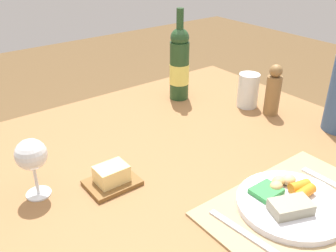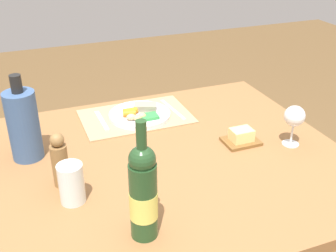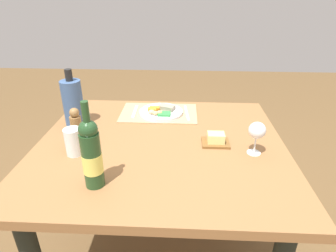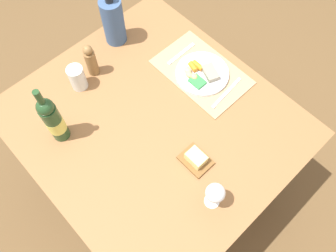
{
  "view_description": "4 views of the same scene",
  "coord_description": "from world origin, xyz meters",
  "px_view_note": "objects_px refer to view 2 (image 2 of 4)",
  "views": [
    {
      "loc": [
        -0.62,
        -0.71,
        1.32
      ],
      "look_at": [
        -0.05,
        0.05,
        0.82
      ],
      "focal_mm": 39.94,
      "sensor_mm": 36.0,
      "label": 1
    },
    {
      "loc": [
        0.47,
        1.16,
        1.51
      ],
      "look_at": [
        0.0,
        -0.06,
        0.83
      ],
      "focal_mm": 44.56,
      "sensor_mm": 36.0,
      "label": 2
    },
    {
      "loc": [
        -0.1,
        1.2,
        1.42
      ],
      "look_at": [
        -0.03,
        -0.05,
        0.8
      ],
      "focal_mm": 30.41,
      "sensor_mm": 36.0,
      "label": 3
    },
    {
      "loc": [
        -0.57,
        0.45,
        2.08
      ],
      "look_at": [
        -0.07,
        -0.02,
        0.76
      ],
      "focal_mm": 36.56,
      "sensor_mm": 36.0,
      "label": 4
    }
  ],
  "objects_px": {
    "wine_glass": "(294,117)",
    "wine_bottle": "(143,193)",
    "water_tumbler": "(72,186)",
    "dining_table": "(175,181)",
    "dinner_plate": "(140,114)",
    "butter_dish": "(242,138)",
    "cooler_bottle": "(23,125)",
    "fork": "(173,109)",
    "knife": "(102,121)",
    "pepper_mill": "(60,161)"
  },
  "relations": [
    {
      "from": "dinner_plate",
      "to": "wine_glass",
      "type": "distance_m",
      "value": 0.62
    },
    {
      "from": "pepper_mill",
      "to": "fork",
      "type": "bearing_deg",
      "value": -144.65
    },
    {
      "from": "wine_bottle",
      "to": "butter_dish",
      "type": "height_order",
      "value": "wine_bottle"
    },
    {
      "from": "dinner_plate",
      "to": "pepper_mill",
      "type": "distance_m",
      "value": 0.52
    },
    {
      "from": "dining_table",
      "to": "dinner_plate",
      "type": "xyz_separation_m",
      "value": [
        0.02,
        -0.33,
        0.12
      ]
    },
    {
      "from": "dining_table",
      "to": "dinner_plate",
      "type": "bearing_deg",
      "value": -86.13
    },
    {
      "from": "knife",
      "to": "wine_glass",
      "type": "xyz_separation_m",
      "value": [
        -0.61,
        0.43,
        0.1
      ]
    },
    {
      "from": "wine_glass",
      "to": "wine_bottle",
      "type": "distance_m",
      "value": 0.7
    },
    {
      "from": "water_tumbler",
      "to": "butter_dish",
      "type": "height_order",
      "value": "water_tumbler"
    },
    {
      "from": "dining_table",
      "to": "knife",
      "type": "bearing_deg",
      "value": -62.86
    },
    {
      "from": "butter_dish",
      "to": "fork",
      "type": "bearing_deg",
      "value": -68.6
    },
    {
      "from": "dining_table",
      "to": "dinner_plate",
      "type": "height_order",
      "value": "dinner_plate"
    },
    {
      "from": "dinner_plate",
      "to": "dining_table",
      "type": "bearing_deg",
      "value": 93.87
    },
    {
      "from": "fork",
      "to": "cooler_bottle",
      "type": "bearing_deg",
      "value": 9.37
    },
    {
      "from": "dining_table",
      "to": "cooler_bottle",
      "type": "relative_size",
      "value": 3.9
    },
    {
      "from": "dinner_plate",
      "to": "fork",
      "type": "height_order",
      "value": "dinner_plate"
    },
    {
      "from": "dinner_plate",
      "to": "wine_glass",
      "type": "relative_size",
      "value": 1.65
    },
    {
      "from": "knife",
      "to": "pepper_mill",
      "type": "height_order",
      "value": "pepper_mill"
    },
    {
      "from": "knife",
      "to": "dinner_plate",
      "type": "bearing_deg",
      "value": 172.47
    },
    {
      "from": "fork",
      "to": "cooler_bottle",
      "type": "distance_m",
      "value": 0.64
    },
    {
      "from": "dinner_plate",
      "to": "knife",
      "type": "bearing_deg",
      "value": -6.55
    },
    {
      "from": "water_tumbler",
      "to": "wine_glass",
      "type": "distance_m",
      "value": 0.81
    },
    {
      "from": "water_tumbler",
      "to": "butter_dish",
      "type": "relative_size",
      "value": 0.96
    },
    {
      "from": "wine_glass",
      "to": "wine_bottle",
      "type": "xyz_separation_m",
      "value": [
        0.65,
        0.26,
        0.02
      ]
    },
    {
      "from": "cooler_bottle",
      "to": "wine_glass",
      "type": "xyz_separation_m",
      "value": [
        -0.91,
        0.26,
        -0.01
      ]
    },
    {
      "from": "cooler_bottle",
      "to": "wine_bottle",
      "type": "xyz_separation_m",
      "value": [
        -0.26,
        0.52,
        0.01
      ]
    },
    {
      "from": "butter_dish",
      "to": "wine_bottle",
      "type": "bearing_deg",
      "value": 34.28
    },
    {
      "from": "water_tumbler",
      "to": "wine_glass",
      "type": "height_order",
      "value": "wine_glass"
    },
    {
      "from": "knife",
      "to": "wine_bottle",
      "type": "distance_m",
      "value": 0.7
    },
    {
      "from": "knife",
      "to": "wine_glass",
      "type": "height_order",
      "value": "wine_glass"
    },
    {
      "from": "water_tumbler",
      "to": "wine_bottle",
      "type": "distance_m",
      "value": 0.27
    },
    {
      "from": "cooler_bottle",
      "to": "butter_dish",
      "type": "bearing_deg",
      "value": 165.97
    },
    {
      "from": "water_tumbler",
      "to": "pepper_mill",
      "type": "xyz_separation_m",
      "value": [
        0.02,
        -0.1,
        0.03
      ]
    },
    {
      "from": "knife",
      "to": "wine_bottle",
      "type": "relative_size",
      "value": 0.53
    },
    {
      "from": "dining_table",
      "to": "pepper_mill",
      "type": "bearing_deg",
      "value": 3.86
    },
    {
      "from": "water_tumbler",
      "to": "pepper_mill",
      "type": "distance_m",
      "value": 0.1
    },
    {
      "from": "fork",
      "to": "butter_dish",
      "type": "bearing_deg",
      "value": 105.93
    },
    {
      "from": "pepper_mill",
      "to": "wine_bottle",
      "type": "xyz_separation_m",
      "value": [
        -0.17,
        0.31,
        0.05
      ]
    },
    {
      "from": "dinner_plate",
      "to": "butter_dish",
      "type": "distance_m",
      "value": 0.44
    },
    {
      "from": "water_tumbler",
      "to": "cooler_bottle",
      "type": "height_order",
      "value": "cooler_bottle"
    },
    {
      "from": "dinner_plate",
      "to": "butter_dish",
      "type": "height_order",
      "value": "butter_dish"
    },
    {
      "from": "fork",
      "to": "water_tumbler",
      "type": "bearing_deg",
      "value": 37.28
    },
    {
      "from": "fork",
      "to": "wine_bottle",
      "type": "xyz_separation_m",
      "value": [
        0.35,
        0.68,
        0.13
      ]
    },
    {
      "from": "dining_table",
      "to": "wine_bottle",
      "type": "relative_size",
      "value": 3.5
    },
    {
      "from": "dinner_plate",
      "to": "wine_glass",
      "type": "xyz_separation_m",
      "value": [
        -0.45,
        0.41,
        0.09
      ]
    },
    {
      "from": "knife",
      "to": "butter_dish",
      "type": "bearing_deg",
      "value": 140.47
    },
    {
      "from": "water_tumbler",
      "to": "wine_bottle",
      "type": "height_order",
      "value": "wine_bottle"
    },
    {
      "from": "wine_glass",
      "to": "knife",
      "type": "bearing_deg",
      "value": -35.01
    },
    {
      "from": "wine_glass",
      "to": "wine_bottle",
      "type": "relative_size",
      "value": 0.45
    },
    {
      "from": "cooler_bottle",
      "to": "dinner_plate",
      "type": "bearing_deg",
      "value": -161.8
    }
  ]
}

